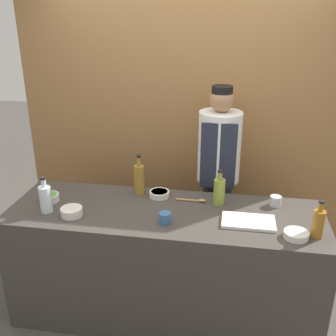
# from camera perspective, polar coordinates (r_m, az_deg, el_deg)

# --- Properties ---
(ground_plane) EXTENTS (14.00, 14.00, 0.00)m
(ground_plane) POSITION_cam_1_polar(r_m,az_deg,el_deg) (3.41, -0.44, -19.95)
(ground_plane) COLOR #4C4742
(cabinet_wall) EXTENTS (3.07, 0.18, 2.40)m
(cabinet_wall) POSITION_cam_1_polar(r_m,az_deg,el_deg) (3.78, 2.39, 5.41)
(cabinet_wall) COLOR olive
(cabinet_wall) RESTS_ON ground_plane
(counter) EXTENTS (2.30, 0.75, 0.92)m
(counter) POSITION_cam_1_polar(r_m,az_deg,el_deg) (3.12, -0.47, -13.70)
(counter) COLOR #3D3833
(counter) RESTS_ON ground_plane
(sauce_bowl_green) EXTENTS (0.14, 0.14, 0.06)m
(sauce_bowl_green) POSITION_cam_1_polar(r_m,az_deg,el_deg) (3.14, -16.79, -4.08)
(sauce_bowl_green) COLOR silver
(sauce_bowl_green) RESTS_ON counter
(sauce_bowl_yellow) EXTENTS (0.16, 0.16, 0.04)m
(sauce_bowl_yellow) POSITION_cam_1_polar(r_m,az_deg,el_deg) (3.08, -1.26, -3.72)
(sauce_bowl_yellow) COLOR silver
(sauce_bowl_yellow) RESTS_ON counter
(sauce_bowl_white) EXTENTS (0.15, 0.15, 0.06)m
(sauce_bowl_white) POSITION_cam_1_polar(r_m,az_deg,el_deg) (2.89, -13.82, -6.12)
(sauce_bowl_white) COLOR silver
(sauce_bowl_white) RESTS_ON counter
(sauce_bowl_orange) EXTENTS (0.16, 0.16, 0.04)m
(sauce_bowl_orange) POSITION_cam_1_polar(r_m,az_deg,el_deg) (2.69, 18.11, -9.14)
(sauce_bowl_orange) COLOR silver
(sauce_bowl_orange) RESTS_ON counter
(cutting_board) EXTENTS (0.36, 0.22, 0.02)m
(cutting_board) POSITION_cam_1_polar(r_m,az_deg,el_deg) (2.78, 11.58, -7.61)
(cutting_board) COLOR white
(cutting_board) RESTS_ON counter
(bottle_vinegar) EXTENTS (0.08, 0.08, 0.33)m
(bottle_vinegar) POSITION_cam_1_polar(r_m,az_deg,el_deg) (3.10, -4.19, -1.55)
(bottle_vinegar) COLOR olive
(bottle_vinegar) RESTS_ON counter
(bottle_clear) EXTENTS (0.09, 0.09, 0.27)m
(bottle_clear) POSITION_cam_1_polar(r_m,az_deg,el_deg) (2.96, -17.35, -4.22)
(bottle_clear) COLOR silver
(bottle_clear) RESTS_ON counter
(bottle_amber) EXTENTS (0.08, 0.08, 0.26)m
(bottle_amber) POSITION_cam_1_polar(r_m,az_deg,el_deg) (2.70, 20.98, -7.46)
(bottle_amber) COLOR #9E661E
(bottle_amber) RESTS_ON counter
(bottle_oil) EXTENTS (0.09, 0.09, 0.27)m
(bottle_oil) POSITION_cam_1_polar(r_m,az_deg,el_deg) (2.96, 7.45, -3.31)
(bottle_oil) COLOR olive
(bottle_oil) RESTS_ON counter
(cup_blue) EXTENTS (0.08, 0.08, 0.08)m
(cup_blue) POSITION_cam_1_polar(r_m,az_deg,el_deg) (2.71, -0.45, -7.25)
(cup_blue) COLOR #386093
(cup_blue) RESTS_ON counter
(cup_steel) EXTENTS (0.09, 0.09, 0.08)m
(cup_steel) POSITION_cam_1_polar(r_m,az_deg,el_deg) (3.05, 15.34, -4.63)
(cup_steel) COLOR #B7B7BC
(cup_steel) RESTS_ON counter
(wooden_spoon) EXTENTS (0.23, 0.04, 0.02)m
(wooden_spoon) POSITION_cam_1_polar(r_m,az_deg,el_deg) (3.02, 3.83, -4.67)
(wooden_spoon) COLOR #B2844C
(wooden_spoon) RESTS_ON counter
(chef_center) EXTENTS (0.36, 0.36, 1.72)m
(chef_center) POSITION_cam_1_polar(r_m,az_deg,el_deg) (3.44, 7.23, -1.27)
(chef_center) COLOR #28282D
(chef_center) RESTS_ON ground_plane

